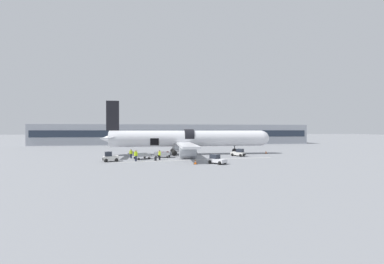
{
  "coord_description": "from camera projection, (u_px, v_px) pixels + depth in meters",
  "views": [
    {
      "loc": [
        -5.66,
        -42.8,
        5.11
      ],
      "look_at": [
        0.55,
        3.85,
        4.75
      ],
      "focal_mm": 22.0,
      "sensor_mm": 36.0,
      "label": 1
    }
  ],
  "objects": [
    {
      "name": "apron_marking_line",
      "position": [
        201.0,
        160.0,
        40.62
      ],
      "size": [
        27.38,
        3.54,
        0.01
      ],
      "color": "silver",
      "rests_on": "ground_plane"
    },
    {
      "name": "ground_plane",
      "position": [
        192.0,
        158.0,
        43.21
      ],
      "size": [
        500.0,
        500.0,
        0.0
      ],
      "primitive_type": "plane",
      "color": "gray"
    },
    {
      "name": "baggage_tug_rear",
      "position": [
        238.0,
        153.0,
        46.17
      ],
      "size": [
        2.77,
        2.8,
        1.47
      ],
      "color": "silver",
      "rests_on": "ground_plane"
    },
    {
      "name": "suitcase_on_tarmac_upright",
      "position": [
        156.0,
        159.0,
        39.32
      ],
      "size": [
        0.4,
        0.29,
        0.75
      ],
      "color": "black",
      "rests_on": "ground_plane"
    },
    {
      "name": "airplane",
      "position": [
        186.0,
        139.0,
        49.62
      ],
      "size": [
        35.87,
        29.5,
        11.08
      ],
      "color": "silver",
      "rests_on": "ground_plane"
    },
    {
      "name": "baggage_cart_loading",
      "position": [
        142.0,
        156.0,
        41.51
      ],
      "size": [
        3.64,
        2.87,
        1.02
      ],
      "color": "#999BA0",
      "rests_on": "ground_plane"
    },
    {
      "name": "ground_crew_driver",
      "position": [
        131.0,
        153.0,
        42.75
      ],
      "size": [
        0.58,
        0.42,
        1.67
      ],
      "color": "#1E2338",
      "rests_on": "ground_plane"
    },
    {
      "name": "ground_crew_loader_b",
      "position": [
        160.0,
        155.0,
        40.24
      ],
      "size": [
        0.53,
        0.56,
        1.7
      ],
      "color": "black",
      "rests_on": "ground_plane"
    },
    {
      "name": "baggage_tug_mid",
      "position": [
        110.0,
        157.0,
        38.33
      ],
      "size": [
        2.72,
        2.22,
        1.61
      ],
      "color": "silver",
      "rests_on": "ground_plane"
    },
    {
      "name": "ground_crew_loader_a",
      "position": [
        136.0,
        155.0,
        38.62
      ],
      "size": [
        0.63,
        0.56,
        1.85
      ],
      "color": "#1E2338",
      "rests_on": "ground_plane"
    },
    {
      "name": "baggage_tug_lead",
      "position": [
        217.0,
        160.0,
        35.76
      ],
      "size": [
        2.82,
        2.99,
        1.41
      ],
      "color": "silver",
      "rests_on": "ground_plane"
    },
    {
      "name": "terminal_strip",
      "position": [
        176.0,
        134.0,
        86.15
      ],
      "size": [
        97.72,
        8.58,
        7.11
      ],
      "color": "#9EA3AD",
      "rests_on": "ground_plane"
    },
    {
      "name": "safety_cone_engine_left",
      "position": [
        195.0,
        162.0,
        35.25
      ],
      "size": [
        0.63,
        0.63,
        0.69
      ],
      "color": "black",
      "rests_on": "ground_plane"
    },
    {
      "name": "baggage_cart_queued",
      "position": [
        163.0,
        154.0,
        44.1
      ],
      "size": [
        4.01,
        2.61,
        1.11
      ],
      "color": "#999BA0",
      "rests_on": "ground_plane"
    },
    {
      "name": "safety_cone_nose",
      "position": [
        266.0,
        152.0,
        51.5
      ],
      "size": [
        0.62,
        0.62,
        0.58
      ],
      "color": "black",
      "rests_on": "ground_plane"
    }
  ]
}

